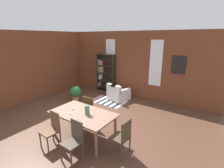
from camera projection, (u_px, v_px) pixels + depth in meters
ground_plane at (80, 124)px, 5.45m from camera, size 9.12×9.12×0.00m
back_wall_brick at (132, 64)px, 7.84m from camera, size 7.84×0.12×3.05m
left_wall_brick at (19, 68)px, 6.92m from camera, size 0.12×8.01×3.05m
window_pane_0 at (110, 59)px, 8.40m from camera, size 0.55×0.02×1.98m
window_pane_1 at (156, 63)px, 7.09m from camera, size 0.55×0.02×1.98m
dining_table at (83, 116)px, 4.56m from camera, size 1.81×1.02×0.77m
vase_on_table at (87, 110)px, 4.41m from camera, size 0.13×0.13×0.26m
tealight_candle_0 at (73, 109)px, 4.71m from camera, size 0.04×0.04×0.05m
tealight_candle_1 at (70, 114)px, 4.45m from camera, size 0.04×0.04×0.03m
dining_chair_far_left at (90, 109)px, 5.41m from camera, size 0.43×0.43×0.95m
dining_chair_near_right at (74, 139)px, 3.80m from camera, size 0.41×0.41×0.95m
dining_chair_head_right at (122, 136)px, 3.90m from camera, size 0.43×0.43×0.95m
dining_chair_near_left at (52, 128)px, 4.24m from camera, size 0.43×0.43×0.95m
bookshelf_tall at (105, 72)px, 8.59m from camera, size 1.03×0.29×1.94m
armchair_white at (118, 94)px, 7.52m from camera, size 0.95×0.95×0.75m
potted_plant_by_shelf at (75, 93)px, 7.40m from camera, size 0.50×0.50×0.66m
striped_rug at (110, 101)px, 7.35m from camera, size 1.38×0.96×0.01m
framed_picture at (179, 65)px, 6.56m from camera, size 0.56×0.03×0.72m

